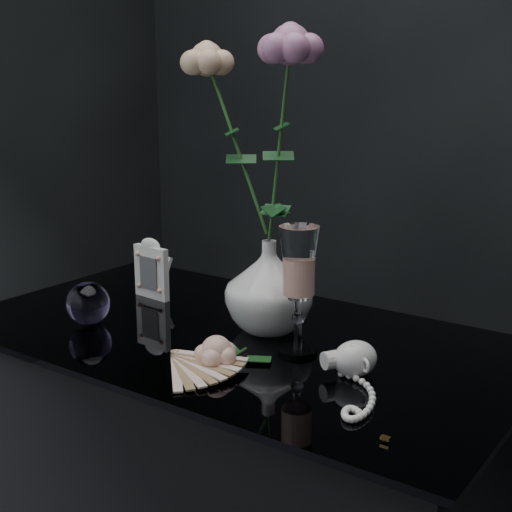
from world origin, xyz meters
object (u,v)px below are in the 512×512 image
Objects in this scene: paperweight at (88,303)px; loose_rose at (216,351)px; pearl_jar at (355,357)px; wine_glass at (299,291)px; picture_frame at (151,268)px; vase at (269,286)px.

loose_rose is (0.33, -0.02, -0.01)m from paperweight.
paperweight is 0.39× the size of pearl_jar.
wine_glass is 1.42× the size of loose_rose.
wine_glass is 0.17m from loose_rose.
wine_glass is 1.05× the size of pearl_jar.
picture_frame reaches higher than paperweight.
loose_rose is at bearing -81.56° from vase.
vase is at bearing 1.17° from picture_frame.
picture_frame is (-0.42, 0.09, -0.05)m from wine_glass.
pearl_jar is at bearing 8.18° from paperweight.
vase reaches higher than pearl_jar.
wine_glass reaches higher than picture_frame.
vase is 0.25m from pearl_jar.
paperweight is 0.33m from loose_rose.
vase is 0.35m from paperweight.
paperweight is 0.53× the size of loose_rose.
vase is 0.77× the size of wine_glass.
vase is 0.13m from wine_glass.
vase is 2.06× the size of paperweight.
picture_frame is at bearing 175.82° from vase.
picture_frame is at bearing 95.27° from paperweight.
vase is at bearing -171.41° from pearl_jar.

